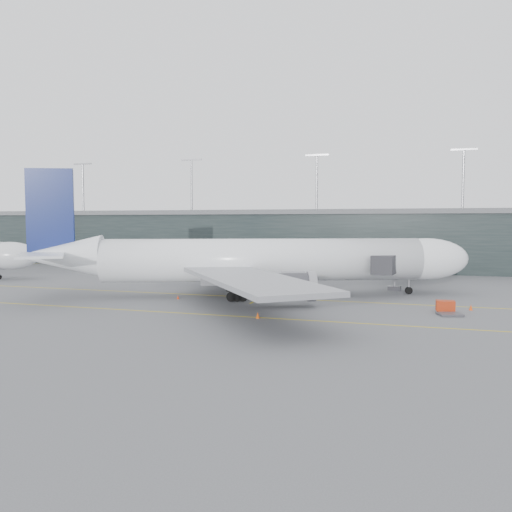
# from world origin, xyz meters

# --- Properties ---
(ground) EXTENTS (320.00, 320.00, 0.00)m
(ground) POSITION_xyz_m (0.00, 0.00, 0.00)
(ground) COLOR #57575C
(ground) RESTS_ON ground
(taxiline_a) EXTENTS (160.00, 0.25, 0.02)m
(taxiline_a) POSITION_xyz_m (0.00, -4.00, 0.01)
(taxiline_a) COLOR gold
(taxiline_a) RESTS_ON ground
(taxiline_b) EXTENTS (160.00, 0.25, 0.02)m
(taxiline_b) POSITION_xyz_m (0.00, -20.00, 0.01)
(taxiline_b) COLOR gold
(taxiline_b) RESTS_ON ground
(taxiline_lead_main) EXTENTS (0.25, 60.00, 0.02)m
(taxiline_lead_main) POSITION_xyz_m (5.00, 20.00, 0.01)
(taxiline_lead_main) COLOR gold
(taxiline_lead_main) RESTS_ON ground
(terminal) EXTENTS (240.00, 36.00, 29.00)m
(terminal) POSITION_xyz_m (-0.00, 58.00, 7.62)
(terminal) COLOR black
(terminal) RESTS_ON ground
(main_aircraft) EXTENTS (70.43, 65.06, 20.51)m
(main_aircraft) POSITION_xyz_m (4.26, -2.27, 5.76)
(main_aircraft) COLOR white
(main_aircraft) RESTS_ON ground
(jet_bridge) EXTENTS (10.74, 45.30, 6.92)m
(jet_bridge) POSITION_xyz_m (26.69, 25.44, 5.18)
(jet_bridge) COLOR #2A2A2F
(jet_bridge) RESTS_ON ground
(gse_cart) EXTENTS (2.43, 1.60, 1.62)m
(gse_cart) POSITION_xyz_m (32.34, -9.41, 0.90)
(gse_cart) COLOR #A3270B
(gse_cart) RESTS_ON ground
(baggage_dolly) EXTENTS (3.46, 3.08, 0.29)m
(baggage_dolly) POSITION_xyz_m (32.73, -11.68, 0.17)
(baggage_dolly) COLOR #3D3C42
(baggage_dolly) RESTS_ON ground
(uld_a) EXTENTS (2.24, 1.90, 1.83)m
(uld_a) POSITION_xyz_m (-5.99, 8.85, 0.96)
(uld_a) COLOR #3B3B41
(uld_a) RESTS_ON ground
(uld_b) EXTENTS (2.27, 1.89, 1.93)m
(uld_b) POSITION_xyz_m (-1.82, 11.53, 1.01)
(uld_b) COLOR #3B3B41
(uld_b) RESTS_ON ground
(uld_c) EXTENTS (2.27, 2.05, 1.70)m
(uld_c) POSITION_xyz_m (0.81, 11.03, 0.90)
(uld_c) COLOR #3B3B41
(uld_c) RESTS_ON ground
(cone_nose) EXTENTS (0.50, 0.50, 0.80)m
(cone_nose) POSITION_xyz_m (35.85, -6.66, 0.40)
(cone_nose) COLOR #EB460D
(cone_nose) RESTS_ON ground
(cone_wing_stbd) EXTENTS (0.49, 0.49, 0.79)m
(cone_wing_stbd) POSITION_xyz_m (9.30, -20.57, 0.39)
(cone_wing_stbd) COLOR #E8540C
(cone_wing_stbd) RESTS_ON ground
(cone_wing_port) EXTENTS (0.41, 0.41, 0.65)m
(cone_wing_port) POSITION_xyz_m (9.55, 11.14, 0.33)
(cone_wing_port) COLOR red
(cone_wing_port) RESTS_ON ground
(cone_tail) EXTENTS (0.40, 0.40, 0.64)m
(cone_tail) POSITION_xyz_m (-7.15, -9.23, 0.32)
(cone_tail) COLOR red
(cone_tail) RESTS_ON ground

